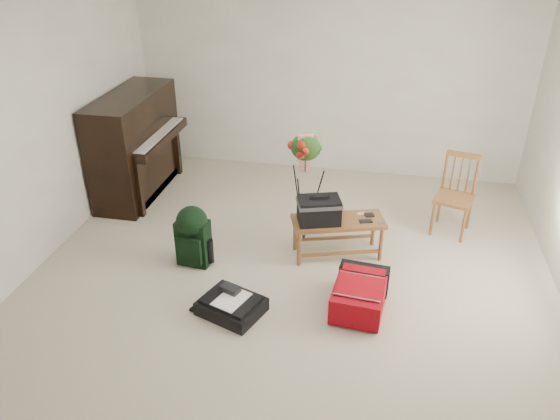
% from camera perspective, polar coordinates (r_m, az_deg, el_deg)
% --- Properties ---
extents(floor, '(5.00, 5.50, 0.01)m').
position_cam_1_polar(floor, '(5.23, 0.75, -7.94)').
color(floor, beige).
rests_on(floor, ground).
extents(ceiling, '(5.00, 5.50, 0.01)m').
position_cam_1_polar(ceiling, '(4.23, 0.98, 20.29)').
color(ceiling, white).
rests_on(ceiling, wall_back).
extents(wall_back, '(5.00, 0.04, 2.50)m').
position_cam_1_polar(wall_back, '(7.16, 5.09, 13.54)').
color(wall_back, white).
rests_on(wall_back, floor).
extents(wall_left, '(0.04, 5.50, 2.50)m').
position_cam_1_polar(wall_left, '(5.58, -25.44, 6.32)').
color(wall_left, white).
rests_on(wall_left, floor).
extents(piano, '(0.71, 1.50, 1.25)m').
position_cam_1_polar(piano, '(6.91, -14.80, 6.41)').
color(piano, black).
rests_on(piano, floor).
extents(bench, '(0.99, 0.63, 0.71)m').
position_cam_1_polar(bench, '(5.44, 4.69, -0.15)').
color(bench, brown).
rests_on(bench, floor).
extents(dining_chair, '(0.47, 0.47, 0.88)m').
position_cam_1_polar(dining_chair, '(6.17, 17.72, 1.43)').
color(dining_chair, brown).
rests_on(dining_chair, floor).
extents(red_suitcase, '(0.49, 0.68, 0.28)m').
position_cam_1_polar(red_suitcase, '(4.97, 8.36, -8.38)').
color(red_suitcase, '#B00717').
rests_on(red_suitcase, floor).
extents(black_duffel, '(0.64, 0.58, 0.22)m').
position_cam_1_polar(black_duffel, '(4.89, -5.10, -9.84)').
color(black_duffel, black).
rests_on(black_duffel, floor).
extents(green_backpack, '(0.33, 0.31, 0.63)m').
position_cam_1_polar(green_backpack, '(5.42, -9.12, -2.41)').
color(green_backpack, black).
rests_on(green_backpack, floor).
extents(flower_stand, '(0.49, 0.49, 1.25)m').
position_cam_1_polar(flower_stand, '(5.61, 2.59, 2.14)').
color(flower_stand, black).
rests_on(flower_stand, floor).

